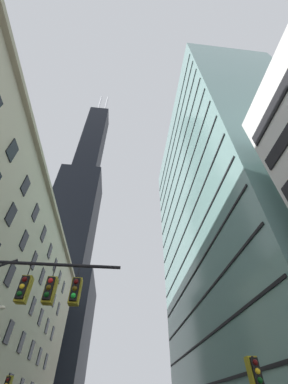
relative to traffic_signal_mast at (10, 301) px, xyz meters
name	(u,v)px	position (x,y,z in m)	size (l,w,h in m)	color
dark_skyscraper	(67,242)	(-17.96, 73.17, 45.93)	(26.58, 26.58, 181.29)	black
glass_office_midrise	(228,212)	(23.27, 22.23, 24.03)	(17.68, 39.25, 57.90)	gray
traffic_signal_mast	(10,301)	(0.00, 0.00, 0.00)	(7.68, 0.63, 6.58)	black
traffic_light_near_right	(256,377)	(9.79, 1.16, -2.13)	(0.40, 0.63, 3.33)	black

